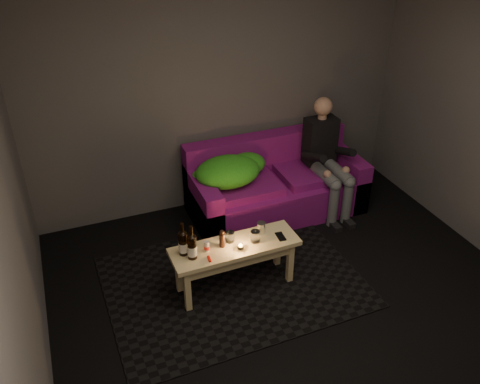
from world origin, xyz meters
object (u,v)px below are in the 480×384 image
(person, at_px, (326,155))
(beer_bottle_a, at_px, (183,243))
(coffee_table, at_px, (235,252))
(steel_cup, at_px, (261,228))
(sofa, at_px, (275,186))
(beer_bottle_b, at_px, (192,246))

(person, relative_size, beer_bottle_a, 3.99)
(coffee_table, height_order, steel_cup, steel_cup)
(coffee_table, bearing_deg, person, 32.31)
(sofa, height_order, steel_cup, sofa)
(beer_bottle_a, xyz_separation_m, steel_cup, (0.71, 0.03, -0.06))
(person, xyz_separation_m, coffee_table, (-1.36, -0.86, -0.26))
(person, height_order, steel_cup, person)
(sofa, height_order, person, person)
(beer_bottle_a, height_order, beer_bottle_b, beer_bottle_b)
(coffee_table, height_order, beer_bottle_a, beer_bottle_a)
(steel_cup, bearing_deg, sofa, 58.51)
(sofa, distance_m, beer_bottle_b, 1.64)
(person, xyz_separation_m, beer_bottle_a, (-1.80, -0.82, -0.07))
(coffee_table, bearing_deg, beer_bottle_b, -175.22)
(coffee_table, relative_size, beer_bottle_a, 3.65)
(beer_bottle_b, bearing_deg, person, 27.11)
(sofa, xyz_separation_m, coffee_table, (-0.85, -1.01, 0.09))
(sofa, distance_m, coffee_table, 1.32)
(person, distance_m, steel_cup, 1.35)
(coffee_table, distance_m, beer_bottle_a, 0.48)
(sofa, height_order, beer_bottle_b, sofa)
(person, relative_size, coffee_table, 1.09)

